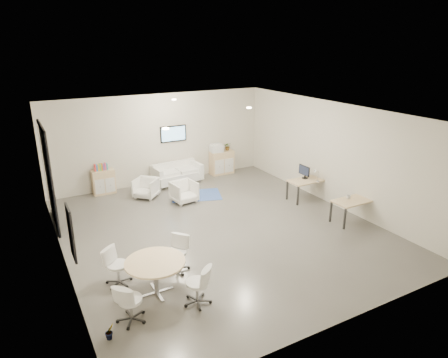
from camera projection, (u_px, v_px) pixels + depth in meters
The scene contains 21 objects.
room_shell at pixel (219, 174), 10.50m from camera, with size 9.60×10.60×4.80m.
glass_door at pixel (47, 174), 10.81m from camera, with size 0.09×1.90×2.85m.
artwork at pixel (71, 233), 7.39m from camera, with size 0.05×0.54×1.04m.
wall_tv at pixel (173, 134), 14.37m from camera, with size 0.98×0.06×0.58m.
ceiling_spots at pixel (198, 110), 10.58m from camera, with size 3.14×4.14×0.03m.
sideboard_left at pixel (104, 182), 13.46m from camera, with size 0.74×0.38×0.83m.
sideboard_right at pixel (222, 162), 15.48m from camera, with size 0.91×0.44×0.91m.
books at pixel (101, 167), 13.27m from camera, with size 0.43×0.14×0.22m.
printer at pixel (216, 148), 15.18m from camera, with size 0.50×0.43×0.33m.
loveseat at pixel (177, 174), 14.47m from camera, with size 1.75×0.97×0.63m.
blue_rug at pixel (196, 195), 13.41m from camera, with size 1.64×1.09×0.01m, color #304995.
armchair_left at pixel (146, 187), 13.14m from camera, with size 0.70×0.65×0.72m, color white.
armchair_right at pixel (184, 191), 12.77m from camera, with size 0.72×0.68×0.75m, color white.
desk_rear at pixel (308, 182), 12.92m from camera, with size 1.29×0.66×0.67m.
desk_front at pixel (354, 202), 11.31m from camera, with size 1.28×0.66×0.66m.
monitor at pixel (304, 172), 12.93m from camera, with size 0.20×0.50×0.44m.
round_table at pixel (155, 265), 8.01m from camera, with size 1.22×1.22×0.74m.
meeting_chairs at pixel (156, 276), 8.09m from camera, with size 2.22×2.22×0.82m.
plant_cabinet at pixel (228, 147), 15.42m from camera, with size 0.28×0.31×0.24m, color #3F7F3F.
plant_floor at pixel (110, 335), 6.94m from camera, with size 0.17×0.30×0.13m, color #3F7F3F.
cup at pixel (348, 196), 11.36m from camera, with size 0.13×0.10×0.13m, color white.
Camera 1 is at (-4.68, -8.79, 4.91)m, focal length 32.00 mm.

